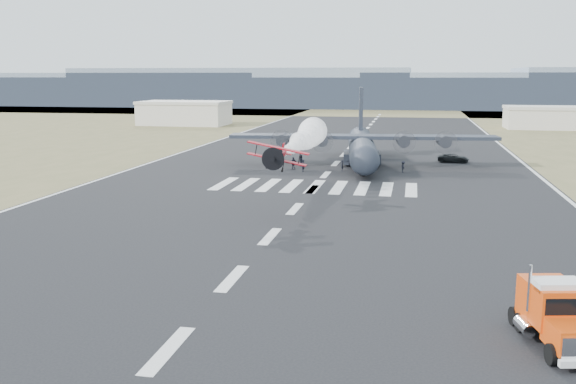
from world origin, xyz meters
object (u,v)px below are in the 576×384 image
(support_vehicle, at_px, (453,158))
(crew_c, at_px, (403,167))
(crew_e, at_px, (301,160))
(aerobatic_biplane, at_px, (278,155))
(hangar_left, at_px, (185,113))
(crew_f, at_px, (357,164))
(transport_aircraft, at_px, (362,145))
(crew_h, at_px, (349,161))
(crew_g, at_px, (342,166))
(hangar_right, at_px, (545,117))
(semi_truck, at_px, (555,313))
(crew_a, at_px, (303,166))
(crew_b, at_px, (293,163))
(crew_d, at_px, (293,163))

(support_vehicle, relative_size, crew_c, 2.96)
(support_vehicle, xyz_separation_m, crew_e, (-23.51, -8.90, 0.17))
(aerobatic_biplane, bearing_deg, support_vehicle, 65.08)
(hangar_left, height_order, crew_f, hangar_left)
(support_vehicle, xyz_separation_m, crew_f, (-14.54, -11.53, 0.21))
(transport_aircraft, height_order, support_vehicle, transport_aircraft)
(aerobatic_biplane, height_order, crew_c, aerobatic_biplane)
(crew_h, bearing_deg, aerobatic_biplane, 46.58)
(crew_g, bearing_deg, hangar_right, 141.19)
(semi_truck, xyz_separation_m, aerobatic_biplane, (-20.78, 28.41, 4.32))
(hangar_left, xyz_separation_m, crew_a, (48.33, -82.74, -2.51))
(crew_a, bearing_deg, crew_e, -173.05)
(support_vehicle, xyz_separation_m, crew_a, (-22.18, -14.87, 0.21))
(crew_a, bearing_deg, hangar_left, -155.31)
(crew_e, bearing_deg, support_vehicle, -59.00)
(hangar_right, xyz_separation_m, support_vehicle, (-27.49, -72.88, -2.32))
(aerobatic_biplane, height_order, crew_f, aerobatic_biplane)
(crew_h, bearing_deg, crew_f, 78.94)
(hangar_right, bearing_deg, aerobatic_biplane, -111.99)
(crew_g, xyz_separation_m, crew_h, (0.66, 4.25, 0.08))
(semi_truck, height_order, crew_f, semi_truck)
(aerobatic_biplane, distance_m, transport_aircraft, 39.04)
(transport_aircraft, bearing_deg, hangar_right, 55.91)
(crew_h, bearing_deg, support_vehicle, 170.84)
(hangar_left, height_order, crew_g, hangar_left)
(crew_a, relative_size, crew_f, 1.01)
(semi_truck, relative_size, aerobatic_biplane, 1.29)
(support_vehicle, bearing_deg, semi_truck, -172.91)
(hangar_right, bearing_deg, crew_c, -112.35)
(crew_f, bearing_deg, crew_b, -70.18)
(crew_a, xyz_separation_m, crew_h, (6.19, 6.28, -0.04))
(semi_truck, distance_m, crew_f, 62.91)
(hangar_left, distance_m, semi_truck, 157.55)
(crew_f, xyz_separation_m, crew_g, (-2.12, -1.30, -0.11))
(hangar_right, distance_m, aerobatic_biplane, 126.16)
(semi_truck, height_order, crew_g, semi_truck)
(hangar_right, distance_m, crew_e, 96.40)
(support_vehicle, distance_m, crew_h, 18.16)
(support_vehicle, height_order, crew_b, crew_b)
(aerobatic_biplane, distance_m, crew_a, 29.75)
(crew_d, xyz_separation_m, crew_e, (0.47, 3.83, -0.06))
(semi_truck, height_order, aerobatic_biplane, aerobatic_biplane)
(crew_c, xyz_separation_m, crew_f, (-6.76, 1.38, 0.06))
(transport_aircraft, relative_size, crew_g, 26.26)
(hangar_right, relative_size, crew_f, 11.46)
(semi_truck, xyz_separation_m, crew_g, (-17.69, 59.65, -0.93))
(aerobatic_biplane, xyz_separation_m, crew_d, (-4.23, 31.34, -5.12))
(aerobatic_biplane, bearing_deg, crew_b, 97.06)
(hangar_right, bearing_deg, hangar_left, -177.08)
(crew_b, bearing_deg, crew_a, 135.67)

